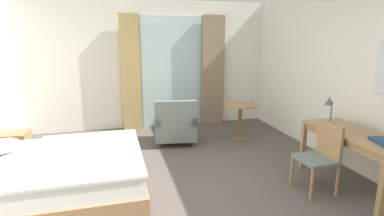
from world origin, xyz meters
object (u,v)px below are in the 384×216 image
desk_chair (321,153)px  closed_book (383,142)px  bed (54,175)px  nightstand (13,147)px  desk_lamp (330,108)px  round_cafe_table (240,114)px  writing_desk (356,140)px  armchair_by_window (175,125)px

desk_chair → closed_book: desk_chair is taller
bed → closed_book: 3.84m
nightstand → desk_chair: (4.04, -1.99, 0.25)m
desk_lamp → round_cafe_table: size_ratio=0.62×
desk_lamp → round_cafe_table: 1.90m
writing_desk → armchair_by_window: bearing=129.9°
nightstand → round_cafe_table: round_cafe_table is taller
nightstand → armchair_by_window: bearing=4.3°
writing_desk → desk_lamp: 0.51m
writing_desk → nightstand: bearing=155.6°
nightstand → desk_lamp: (4.36, -1.67, 0.74)m
nightstand → desk_chair: desk_chair is taller
desk_lamp → nightstand: bearing=159.1°
bed → desk_chair: bearing=-11.7°
bed → round_cafe_table: size_ratio=2.94×
desk_chair → round_cafe_table: desk_chair is taller
writing_desk → desk_chair: 0.49m
bed → writing_desk: 3.75m
writing_desk → closed_book: bearing=-90.7°
nightstand → armchair_by_window: armchair_by_window is taller
desk_chair → armchair_by_window: size_ratio=1.03×
nightstand → armchair_by_window: (2.63, 0.20, 0.10)m
bed → desk_lamp: desk_lamp is taller
desk_chair → desk_lamp: (0.33, 0.32, 0.49)m
round_cafe_table → writing_desk: bearing=-73.6°
bed → writing_desk: (3.66, -0.71, 0.37)m
nightstand → desk_chair: 4.51m
desk_lamp → armchair_by_window: 2.62m
nightstand → armchair_by_window: size_ratio=0.56×
desk_lamp → closed_book: desk_lamp is taller
nightstand → desk_chair: size_ratio=0.54×
desk_chair → round_cafe_table: size_ratio=1.26×
nightstand → closed_book: (4.49, -2.42, 0.51)m
armchair_by_window → round_cafe_table: (1.23, -0.09, 0.17)m
desk_chair → round_cafe_table: bearing=94.8°
desk_chair → armchair_by_window: 2.60m
closed_book → bed: bearing=179.0°
writing_desk → round_cafe_table: (-0.63, 2.14, -0.14)m
bed → armchair_by_window: 2.36m
bed → closed_book: size_ratio=6.67×
round_cafe_table → closed_book: bearing=-76.1°
bed → closed_book: bed is taller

